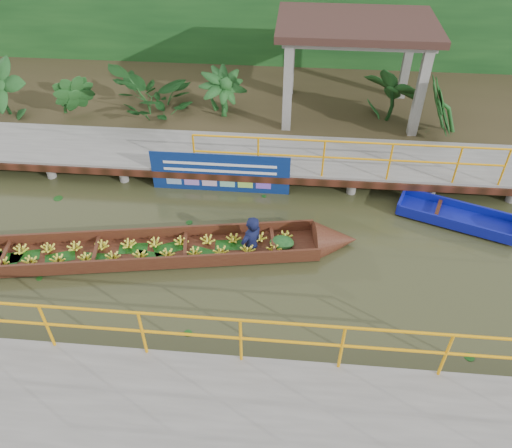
{
  "coord_description": "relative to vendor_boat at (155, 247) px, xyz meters",
  "views": [
    {
      "loc": [
        1.48,
        -7.9,
        7.68
      ],
      "look_at": [
        0.73,
        0.5,
        0.6
      ],
      "focal_mm": 35.0,
      "sensor_mm": 36.0,
      "label": 1
    }
  ],
  "objects": [
    {
      "name": "foliage_backdrop",
      "position": [
        1.45,
        10.04,
        1.78
      ],
      "size": [
        30.0,
        0.8,
        4.0
      ],
      "primitive_type": "cube",
      "color": "#133C17",
      "rests_on": "ground"
    },
    {
      "name": "blue_banner",
      "position": [
        1.09,
        2.52,
        0.33
      ],
      "size": [
        3.54,
        0.04,
        1.11
      ],
      "color": "navy",
      "rests_on": "ground"
    },
    {
      "name": "land_strip",
      "position": [
        1.45,
        7.54,
        0.0
      ],
      "size": [
        30.0,
        8.0,
        0.45
      ],
      "primitive_type": "cube",
      "color": "#342C1A",
      "rests_on": "ground"
    },
    {
      "name": "far_dock",
      "position": [
        1.47,
        3.47,
        0.26
      ],
      "size": [
        16.0,
        2.06,
        1.66
      ],
      "color": "slate",
      "rests_on": "ground"
    },
    {
      "name": "moored_blue_boat",
      "position": [
        7.6,
        1.51,
        -0.09
      ],
      "size": [
        3.22,
        1.84,
        0.75
      ],
      "rotation": [
        0.0,
        0.0,
        -0.36
      ],
      "color": "#0C138D",
      "rests_on": "ground"
    },
    {
      "name": "pavilion",
      "position": [
        4.45,
        6.34,
        2.6
      ],
      "size": [
        4.4,
        3.0,
        3.0
      ],
      "color": "slate",
      "rests_on": "ground"
    },
    {
      "name": "near_dock",
      "position": [
        2.45,
        -4.16,
        0.08
      ],
      "size": [
        18.0,
        2.4,
        1.73
      ],
      "color": "slate",
      "rests_on": "ground"
    },
    {
      "name": "tropical_plants",
      "position": [
        0.42,
        5.34,
        1.08
      ],
      "size": [
        14.36,
        1.36,
        1.7
      ],
      "color": "#133C17",
      "rests_on": "ground"
    },
    {
      "name": "vendor_boat",
      "position": [
        0.0,
        0.0,
        0.0
      ],
      "size": [
        9.72,
        2.53,
        2.07
      ],
      "rotation": [
        0.0,
        0.0,
        0.17
      ],
      "color": "#38150F",
      "rests_on": "ground"
    },
    {
      "name": "ground",
      "position": [
        1.45,
        0.04,
        -0.22
      ],
      "size": [
        80.0,
        80.0,
        0.0
      ],
      "primitive_type": "plane",
      "color": "#33381C",
      "rests_on": "ground"
    }
  ]
}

